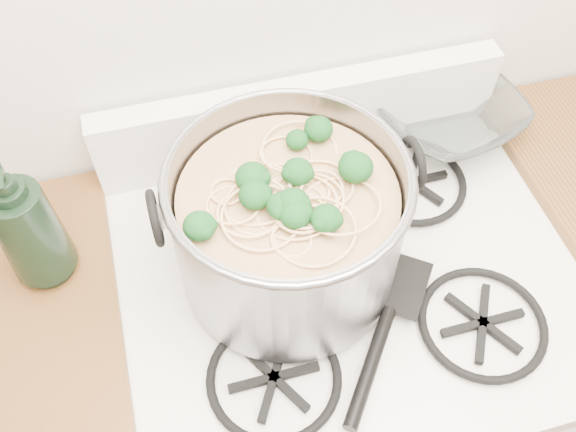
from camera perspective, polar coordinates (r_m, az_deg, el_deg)
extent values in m
cube|color=white|center=(1.53, 4.00, -14.83)|extent=(0.76, 0.65, 0.81)
cube|color=white|center=(1.10, 5.39, -5.62)|extent=(0.76, 0.65, 0.04)
cube|color=black|center=(1.08, 5.51, -4.74)|extent=(0.60, 0.56, 0.02)
cube|color=#502B13|center=(1.09, -21.01, -10.78)|extent=(0.25, 0.65, 0.04)
cylinder|color=gray|center=(0.97, 0.00, -0.81)|extent=(0.34, 0.34, 0.23)
torus|color=gray|center=(0.88, 0.00, 3.42)|extent=(0.36, 0.36, 0.01)
torus|color=black|center=(0.89, -11.74, -0.19)|extent=(0.01, 0.08, 0.08)
torus|color=black|center=(0.95, 11.01, 4.64)|extent=(0.01, 0.08, 0.08)
cylinder|color=#A57C4E|center=(0.98, 0.00, -1.52)|extent=(0.32, 0.32, 0.19)
sphere|color=#114318|center=(0.89, 0.00, 2.61)|extent=(0.04, 0.04, 0.04)
sphere|color=#114318|center=(0.89, 0.00, 2.61)|extent=(0.04, 0.04, 0.04)
sphere|color=#114318|center=(0.89, 0.00, 2.61)|extent=(0.04, 0.04, 0.04)
sphere|color=#114318|center=(0.89, 0.00, 2.61)|extent=(0.04, 0.04, 0.04)
sphere|color=#114318|center=(0.89, 0.00, 2.61)|extent=(0.04, 0.04, 0.04)
sphere|color=#114318|center=(0.89, 0.00, 2.61)|extent=(0.04, 0.04, 0.04)
sphere|color=#114318|center=(0.89, 0.00, 2.61)|extent=(0.04, 0.04, 0.04)
sphere|color=#114318|center=(0.89, 0.00, 2.61)|extent=(0.04, 0.04, 0.04)
sphere|color=#114318|center=(0.89, 0.00, 2.61)|extent=(0.04, 0.04, 0.04)
sphere|color=#114318|center=(0.89, 0.00, 2.61)|extent=(0.04, 0.04, 0.04)
sphere|color=#114318|center=(0.89, 0.00, 2.61)|extent=(0.04, 0.04, 0.04)
imported|color=white|center=(1.29, 13.77, 8.28)|extent=(0.13, 0.13, 0.03)
imported|color=black|center=(1.03, -22.45, -0.36)|extent=(0.12, 0.12, 0.27)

